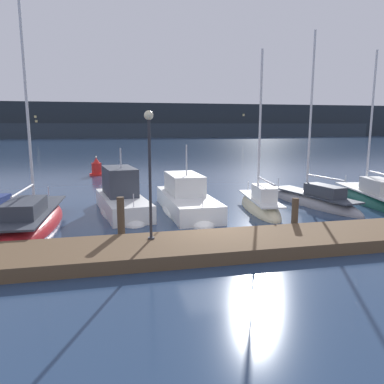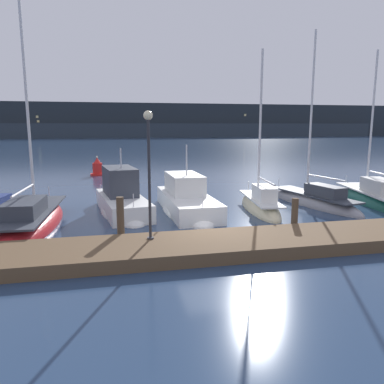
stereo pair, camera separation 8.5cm
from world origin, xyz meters
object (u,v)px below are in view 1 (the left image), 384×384
at_px(motorboat_berth_4, 187,206).
at_px(sailboat_berth_7, 370,200).
at_px(motorboat_berth_3, 122,205).
at_px(sailboat_berth_6, 314,203).
at_px(dock_lamppost, 150,156).
at_px(channel_buoy, 97,168).
at_px(sailboat_berth_2, 32,224).
at_px(sailboat_berth_5, 260,207).

height_order(motorboat_berth_4, sailboat_berth_7, sailboat_berth_7).
bearing_deg(motorboat_berth_3, sailboat_berth_7, -1.89).
height_order(sailboat_berth_6, dock_lamppost, sailboat_berth_6).
bearing_deg(sailboat_berth_7, channel_buoy, 135.61).
height_order(motorboat_berth_3, motorboat_berth_4, motorboat_berth_4).
relative_size(sailboat_berth_2, motorboat_berth_4, 1.77).
xyz_separation_m(sailboat_berth_7, dock_lamppost, (-13.53, -5.89, 3.27)).
height_order(sailboat_berth_2, motorboat_berth_4, sailboat_berth_2).
bearing_deg(motorboat_berth_3, sailboat_berth_2, -154.63).
distance_m(motorboat_berth_4, sailboat_berth_5, 3.90).
xyz_separation_m(motorboat_berth_3, sailboat_berth_5, (7.15, -1.07, -0.27)).
bearing_deg(sailboat_berth_6, sailboat_berth_5, -170.18).
xyz_separation_m(sailboat_berth_5, sailboat_berth_7, (7.17, 0.60, -0.00)).
relative_size(sailboat_berth_7, channel_buoy, 5.41).
bearing_deg(sailboat_berth_6, channel_buoy, 128.19).
bearing_deg(motorboat_berth_4, motorboat_berth_3, 171.21).
bearing_deg(sailboat_berth_2, sailboat_berth_6, 5.65).
bearing_deg(sailboat_berth_7, sailboat_berth_2, -175.49).
bearing_deg(dock_lamppost, channel_buoy, 96.57).
xyz_separation_m(motorboat_berth_3, channel_buoy, (-1.70, 15.21, 0.21)).
height_order(motorboat_berth_3, dock_lamppost, dock_lamppost).
xyz_separation_m(motorboat_berth_4, sailboat_berth_5, (3.85, -0.56, -0.17)).
bearing_deg(sailboat_berth_2, dock_lamppost, -42.61).
xyz_separation_m(sailboat_berth_6, dock_lamppost, (-9.85, -5.89, 3.28)).
relative_size(sailboat_berth_6, sailboat_berth_7, 1.09).
distance_m(sailboat_berth_2, motorboat_berth_4, 7.48).
bearing_deg(dock_lamppost, sailboat_berth_5, 39.73).
bearing_deg(motorboat_berth_4, sailboat_berth_7, 0.20).
relative_size(motorboat_berth_3, sailboat_berth_5, 0.73).
bearing_deg(dock_lamppost, motorboat_berth_4, 66.75).
height_order(motorboat_berth_4, sailboat_berth_5, sailboat_berth_5).
height_order(sailboat_berth_2, dock_lamppost, sailboat_berth_2).
height_order(motorboat_berth_4, dock_lamppost, dock_lamppost).
bearing_deg(sailboat_berth_5, motorboat_berth_4, 171.72).
bearing_deg(channel_buoy, sailboat_berth_5, -61.47).
xyz_separation_m(sailboat_berth_2, sailboat_berth_5, (11.20, 0.85, 0.01)).
bearing_deg(sailboat_berth_7, sailboat_berth_6, 179.94).
distance_m(sailboat_berth_2, motorboat_berth_3, 4.49).
distance_m(sailboat_berth_5, dock_lamppost, 8.90).
xyz_separation_m(sailboat_berth_2, channel_buoy, (2.35, 17.13, 0.49)).
distance_m(sailboat_berth_5, sailboat_berth_7, 7.19).
bearing_deg(sailboat_berth_2, sailboat_berth_7, 4.51).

